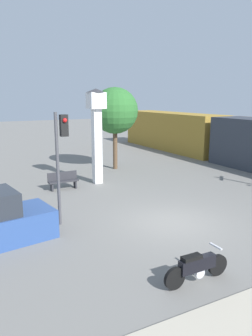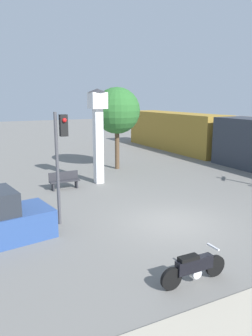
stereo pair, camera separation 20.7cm
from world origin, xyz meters
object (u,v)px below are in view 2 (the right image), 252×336
freight_train (224,139)px  motorcycle (194,267)px  bench (64,180)px  traffic_light (60,148)px  street_tree (117,111)px  clock_tower (98,123)px

freight_train → motorcycle: bearing=-135.4°
motorcycle → bench: 10.42m
traffic_light → street_tree: size_ratio=0.79×
traffic_light → street_tree: bearing=52.6°
motorcycle → clock_tower: (1.71, 10.74, 3.01)m
freight_train → traffic_light: traffic_light is taller
clock_tower → traffic_light: clock_tower is taller
freight_train → street_tree: size_ratio=4.60×
motorcycle → traffic_light: size_ratio=0.48×
clock_tower → bench: clock_tower is taller
clock_tower → traffic_light: bearing=-125.2°
freight_train → street_tree: street_tree is taller
clock_tower → traffic_light: 6.24m
traffic_light → clock_tower: bearing=54.8°
freight_train → street_tree: (-8.58, 1.02, 2.22)m
freight_train → bench: freight_train is taller
freight_train → bench: size_ratio=15.75×
traffic_light → bench: (1.46, 4.75, -2.46)m
street_tree → bench: 6.69m
traffic_light → bench: 5.55m
motorcycle → freight_train: bearing=44.5°
motorcycle → clock_tower: clock_tower is taller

